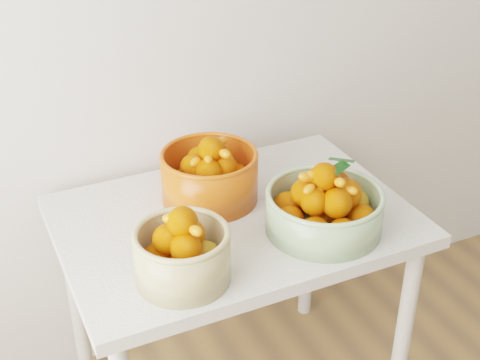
# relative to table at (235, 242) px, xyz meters

# --- Properties ---
(table) EXTENTS (1.00, 0.70, 0.75)m
(table) POSITION_rel_table_xyz_m (0.00, 0.00, 0.00)
(table) COLOR silver
(table) RESTS_ON ground
(bowl_cream) EXTENTS (0.30, 0.30, 0.21)m
(bowl_cream) POSITION_rel_table_xyz_m (-0.24, -0.21, 0.17)
(bowl_cream) COLOR tan
(bowl_cream) RESTS_ON table
(bowl_green) EXTENTS (0.38, 0.38, 0.21)m
(bowl_green) POSITION_rel_table_xyz_m (0.20, -0.17, 0.17)
(bowl_green) COLOR #97B988
(bowl_green) RESTS_ON table
(bowl_orange) EXTENTS (0.38, 0.38, 0.21)m
(bowl_orange) POSITION_rel_table_xyz_m (-0.03, 0.11, 0.18)
(bowl_orange) COLOR #D54511
(bowl_orange) RESTS_ON table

